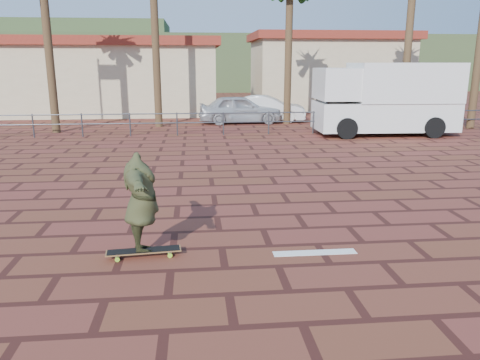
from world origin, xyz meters
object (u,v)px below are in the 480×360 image
at_px(skateboarder, 141,202).
at_px(car_white, 266,109).
at_px(campervan, 386,97).
at_px(car_silver, 240,109).
at_px(longboard, 144,251).

relative_size(skateboarder, car_white, 0.48).
height_order(campervan, car_silver, campervan).
distance_m(campervan, car_white, 6.78).
relative_size(skateboarder, campervan, 0.33).
bearing_deg(skateboarder, car_white, -26.24).
height_order(skateboarder, car_white, skateboarder).
bearing_deg(longboard, campervan, 48.25).
height_order(skateboarder, campervan, campervan).
distance_m(car_silver, car_white, 1.54).
relative_size(longboard, car_silver, 0.29).
xyz_separation_m(skateboarder, car_white, (4.70, 17.59, -0.24)).
relative_size(campervan, car_silver, 1.40).
bearing_deg(skateboarder, campervan, -47.40).
relative_size(longboard, skateboarder, 0.61).
xyz_separation_m(longboard, skateboarder, (0.00, 0.00, 0.83)).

